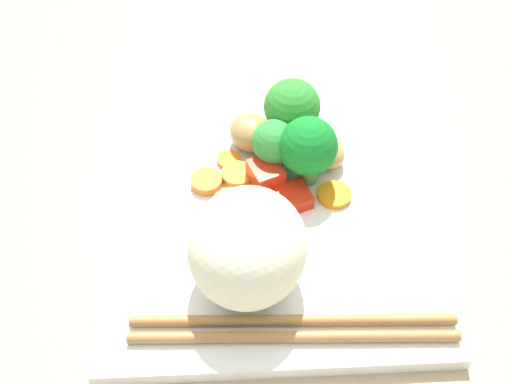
# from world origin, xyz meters

# --- Properties ---
(ground_plane) EXTENTS (1.10, 1.10, 0.02)m
(ground_plane) POSITION_xyz_m (0.00, 0.00, -0.01)
(ground_plane) COLOR tan
(square_plate) EXTENTS (0.27, 0.27, 0.01)m
(square_plate) POSITION_xyz_m (0.00, 0.00, 0.01)
(square_plate) COLOR white
(square_plate) RESTS_ON ground_plane
(rice_mound) EXTENTS (0.11, 0.11, 0.08)m
(rice_mound) POSITION_xyz_m (0.02, 0.06, 0.05)
(rice_mound) COLOR white
(rice_mound) RESTS_ON square_plate
(broccoli_floret_0) EXTENTS (0.04, 0.04, 0.05)m
(broccoli_floret_0) POSITION_xyz_m (-0.01, -0.06, 0.04)
(broccoli_floret_0) COLOR #55903A
(broccoli_floret_0) RESTS_ON square_plate
(broccoli_floret_1) EXTENTS (0.05, 0.05, 0.07)m
(broccoli_floret_1) POSITION_xyz_m (-0.03, -0.08, 0.05)
(broccoli_floret_1) COLOR #659840
(broccoli_floret_1) RESTS_ON square_plate
(broccoli_floret_2) EXTENTS (0.05, 0.05, 0.06)m
(broccoli_floret_2) POSITION_xyz_m (-0.03, -0.04, 0.05)
(broccoli_floret_2) COLOR #629E49
(broccoli_floret_2) RESTS_ON square_plate
(carrot_slice_0) EXTENTS (0.03, 0.03, 0.00)m
(carrot_slice_0) POSITION_xyz_m (0.03, -0.07, 0.01)
(carrot_slice_0) COLOR orange
(carrot_slice_0) RESTS_ON square_plate
(carrot_slice_1) EXTENTS (0.03, 0.03, 0.01)m
(carrot_slice_1) POSITION_xyz_m (0.02, -0.05, 0.02)
(carrot_slice_1) COLOR orange
(carrot_slice_1) RESTS_ON square_plate
(carrot_slice_2) EXTENTS (0.04, 0.04, 0.01)m
(carrot_slice_2) POSITION_xyz_m (-0.06, -0.02, 0.02)
(carrot_slice_2) COLOR orange
(carrot_slice_2) RESTS_ON square_plate
(carrot_slice_3) EXTENTS (0.03, 0.03, 0.01)m
(carrot_slice_3) POSITION_xyz_m (0.05, -0.04, 0.02)
(carrot_slice_3) COLOR orange
(carrot_slice_3) RESTS_ON square_plate
(carrot_slice_4) EXTENTS (0.04, 0.04, 0.01)m
(carrot_slice_4) POSITION_xyz_m (-0.00, -0.00, 0.02)
(carrot_slice_4) COLOR orange
(carrot_slice_4) RESTS_ON square_plate
(pepper_chunk_0) EXTENTS (0.03, 0.03, 0.02)m
(pepper_chunk_0) POSITION_xyz_m (-0.00, -0.04, 0.02)
(pepper_chunk_0) COLOR red
(pepper_chunk_0) RESTS_ON square_plate
(pepper_chunk_1) EXTENTS (0.03, 0.03, 0.01)m
(pepper_chunk_1) POSITION_xyz_m (-0.02, -0.02, 0.02)
(pepper_chunk_1) COLOR red
(pepper_chunk_1) RESTS_ON square_plate
(chicken_piece_0) EXTENTS (0.03, 0.04, 0.02)m
(chicken_piece_0) POSITION_xyz_m (0.03, -0.01, 0.02)
(chicken_piece_0) COLOR tan
(chicken_piece_0) RESTS_ON square_plate
(chicken_piece_1) EXTENTS (0.05, 0.05, 0.03)m
(chicken_piece_1) POSITION_xyz_m (0.01, -0.09, 0.03)
(chicken_piece_1) COLOR tan
(chicken_piece_1) RESTS_ON square_plate
(chicken_piece_2) EXTENTS (0.04, 0.04, 0.02)m
(chicken_piece_2) POSITION_xyz_m (-0.06, -0.06, 0.02)
(chicken_piece_2) COLOR tan
(chicken_piece_2) RESTS_ON square_plate
(chopstick_pair) EXTENTS (0.23, 0.04, 0.01)m
(chopstick_pair) POSITION_xyz_m (-0.01, 0.10, 0.02)
(chopstick_pair) COLOR #A47441
(chopstick_pair) RESTS_ON square_plate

